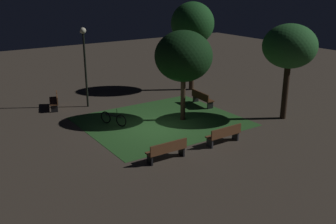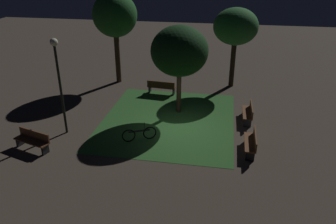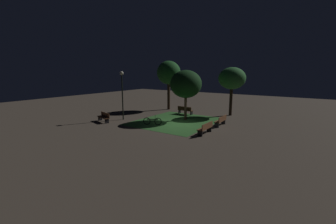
{
  "view_description": "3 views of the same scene",
  "coord_description": "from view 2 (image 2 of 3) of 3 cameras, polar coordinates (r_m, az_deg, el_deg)",
  "views": [
    {
      "loc": [
        -9.94,
        -15.9,
        7.13
      ],
      "look_at": [
        0.45,
        -0.43,
        0.97
      ],
      "focal_mm": 41.61,
      "sensor_mm": 36.0,
      "label": 1
    },
    {
      "loc": [
        -14.97,
        -1.95,
        8.02
      ],
      "look_at": [
        -0.18,
        0.65,
        0.98
      ],
      "focal_mm": 35.51,
      "sensor_mm": 36.0,
      "label": 2
    },
    {
      "loc": [
        -17.04,
        -10.39,
        4.74
      ],
      "look_at": [
        -0.46,
        0.84,
        1.11
      ],
      "focal_mm": 24.07,
      "sensor_mm": 36.0,
      "label": 3
    }
  ],
  "objects": [
    {
      "name": "ground_plane",
      "position": [
        17.09,
        2.25,
        -2.87
      ],
      "size": [
        60.0,
        60.0,
        0.0
      ],
      "primitive_type": "plane",
      "color": "#473D33"
    },
    {
      "name": "grass_lawn",
      "position": [
        17.98,
        0.06,
        -1.34
      ],
      "size": [
        8.17,
        6.97,
        0.01
      ],
      "primitive_type": "cube",
      "color": "#2D6028",
      "rests_on": "ground"
    },
    {
      "name": "bench_back_row",
      "position": [
        15.42,
        14.16,
        -4.99
      ],
      "size": [
        1.81,
        0.5,
        0.88
      ],
      "color": "brown",
      "rests_on": "ground"
    },
    {
      "name": "bench_front_right",
      "position": [
        18.26,
        13.66,
        -0.01
      ],
      "size": [
        1.8,
        0.5,
        0.88
      ],
      "color": "brown",
      "rests_on": "ground"
    },
    {
      "name": "bench_corner",
      "position": [
        16.33,
        -22.22,
        -4.41
      ],
      "size": [
        0.99,
        1.86,
        0.88
      ],
      "color": "brown",
      "rests_on": "ground"
    },
    {
      "name": "bench_by_lamp",
      "position": [
        21.25,
        -1.14,
        4.35
      ],
      "size": [
        0.64,
        1.84,
        0.88
      ],
      "color": "#512D19",
      "rests_on": "ground"
    },
    {
      "name": "tree_right_canopy",
      "position": [
        22.74,
        -9.11,
        16.0
      ],
      "size": [
        2.91,
        2.91,
        6.01
      ],
      "color": "#38281C",
      "rests_on": "ground"
    },
    {
      "name": "tree_tall_center",
      "position": [
        22.13,
        11.54,
        14.09
      ],
      "size": [
        2.85,
        2.85,
        5.18
      ],
      "color": "#2D2116",
      "rests_on": "ground"
    },
    {
      "name": "tree_back_left",
      "position": [
        17.72,
        1.98,
        10.37
      ],
      "size": [
        3.05,
        3.05,
        4.87
      ],
      "color": "#38281C",
      "rests_on": "ground"
    },
    {
      "name": "lamp_post_plaza_west",
      "position": [
        16.28,
        -18.34,
        6.64
      ],
      "size": [
        0.36,
        0.36,
        4.74
      ],
      "color": "black",
      "rests_on": "ground"
    },
    {
      "name": "bicycle",
      "position": [
        15.93,
        -4.94,
        -3.78
      ],
      "size": [
        0.78,
        1.55,
        0.93
      ],
      "color": "black",
      "rests_on": "ground"
    }
  ]
}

